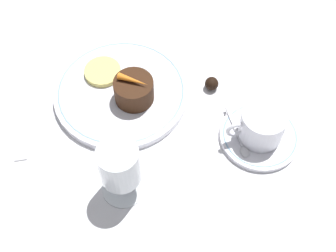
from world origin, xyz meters
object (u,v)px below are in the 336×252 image
(coffee_cup, at_px, (262,125))
(wine_glass, at_px, (120,167))
(dinner_plate, at_px, (121,92))
(fork, at_px, (20,125))
(dessert_cake, at_px, (134,90))

(coffee_cup, distance_m, wine_glass, 0.25)
(dinner_plate, xyz_separation_m, fork, (0.19, 0.03, -0.01))
(wine_glass, distance_m, dessert_cake, 0.18)
(dinner_plate, height_order, fork, dinner_plate)
(dessert_cake, bearing_deg, coffee_cup, 147.25)
(dinner_plate, relative_size, dessert_cake, 3.49)
(fork, distance_m, dessert_cake, 0.21)
(fork, bearing_deg, wine_glass, 133.60)
(dessert_cake, bearing_deg, dinner_plate, -47.64)
(dinner_plate, relative_size, coffee_cup, 2.41)
(fork, bearing_deg, coffee_cup, 163.15)
(coffee_cup, height_order, dessert_cake, coffee_cup)
(coffee_cup, relative_size, fork, 0.55)
(dinner_plate, relative_size, wine_glass, 2.06)
(wine_glass, xyz_separation_m, dessert_cake, (-0.05, -0.17, -0.04))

